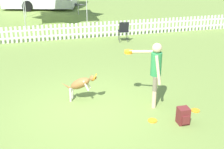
# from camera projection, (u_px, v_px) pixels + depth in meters

# --- Properties ---
(ground_plane) EXTENTS (240.00, 240.00, 0.00)m
(ground_plane) POSITION_uv_depth(u_px,v_px,m) (88.00, 110.00, 8.18)
(ground_plane) COLOR olive
(handler_person) EXTENTS (0.88, 0.95, 1.75)m
(handler_person) POSITION_uv_depth(u_px,v_px,m) (154.00, 67.00, 7.99)
(handler_person) COLOR beige
(handler_person) RESTS_ON ground_plane
(leaping_dog) EXTENTS (1.00, 0.54, 0.83)m
(leaping_dog) POSITION_uv_depth(u_px,v_px,m) (81.00, 84.00, 8.47)
(leaping_dog) COLOR olive
(leaping_dog) RESTS_ON ground_plane
(frisbee_near_handler) EXTENTS (0.22, 0.22, 0.02)m
(frisbee_near_handler) POSITION_uv_depth(u_px,v_px,m) (153.00, 121.00, 7.66)
(frisbee_near_handler) COLOR orange
(frisbee_near_handler) RESTS_ON ground_plane
(frisbee_midfield) EXTENTS (0.22, 0.22, 0.02)m
(frisbee_midfield) POSITION_uv_depth(u_px,v_px,m) (195.00, 110.00, 8.13)
(frisbee_midfield) COLOR orange
(frisbee_midfield) RESTS_ON ground_plane
(backpack_on_grass) EXTENTS (0.27, 0.29, 0.42)m
(backpack_on_grass) POSITION_uv_depth(u_px,v_px,m) (183.00, 116.00, 7.49)
(backpack_on_grass) COLOR maroon
(backpack_on_grass) RESTS_ON ground_plane
(picket_fence) EXTENTS (19.70, 0.04, 0.73)m
(picket_fence) POSITION_uv_depth(u_px,v_px,m) (62.00, 32.00, 14.01)
(picket_fence) COLOR white
(picket_fence) RESTS_ON ground_plane
(folding_chair_center) EXTENTS (0.46, 0.49, 0.91)m
(folding_chair_center) POSITION_uv_depth(u_px,v_px,m) (124.00, 30.00, 13.64)
(folding_chair_center) COLOR #333338
(folding_chair_center) RESTS_ON ground_plane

